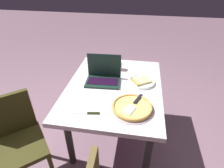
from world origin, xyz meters
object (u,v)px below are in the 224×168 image
object	(u,v)px
pizza_plate	(142,81)
chair_far	(16,138)
drink_cup	(119,65)
pizza_tray	(132,107)
laptop	(103,76)
dining_table	(114,94)
table_knife	(88,113)

from	to	relation	value
pizza_plate	chair_far	xyz separation A→B (m)	(0.63, -0.97, -0.25)
drink_cup	chair_far	xyz separation A→B (m)	(0.86, -0.73, -0.28)
pizza_tray	chair_far	size ratio (longest dim) A/B	0.41
laptop	pizza_tray	xyz separation A→B (m)	(0.37, 0.30, -0.04)
dining_table	drink_cup	distance (m)	0.35
table_knife	chair_far	bearing A→B (deg)	-77.25
dining_table	drink_cup	xyz separation A→B (m)	(-0.32, 0.00, 0.15)
chair_far	laptop	bearing A→B (deg)	134.89
dining_table	chair_far	distance (m)	0.91
pizza_tray	drink_cup	bearing A→B (deg)	-163.39
dining_table	table_knife	bearing A→B (deg)	-18.78
pizza_plate	table_knife	size ratio (longest dim) A/B	1.12
laptop	pizza_plate	distance (m)	0.37
drink_cup	pizza_tray	bearing A→B (deg)	16.61
dining_table	pizza_tray	distance (m)	0.37
laptop	table_knife	size ratio (longest dim) A/B	1.48
laptop	chair_far	xyz separation A→B (m)	(0.61, -0.61, -0.29)
laptop	chair_far	size ratio (longest dim) A/B	0.40
laptop	pizza_tray	size ratio (longest dim) A/B	0.97
drink_cup	chair_far	world-z (taller)	chair_far
pizza_plate	drink_cup	bearing A→B (deg)	-132.53
dining_table	pizza_plate	bearing A→B (deg)	110.62
drink_cup	laptop	bearing A→B (deg)	-25.12
table_knife	chair_far	world-z (taller)	chair_far
dining_table	pizza_plate	size ratio (longest dim) A/B	4.41
chair_far	table_knife	bearing A→B (deg)	102.75
table_knife	pizza_tray	bearing A→B (deg)	108.21
pizza_plate	pizza_tray	bearing A→B (deg)	-9.02
pizza_tray	chair_far	distance (m)	0.97
laptop	drink_cup	world-z (taller)	laptop
pizza_plate	dining_table	bearing A→B (deg)	-69.38
dining_table	pizza_tray	xyz separation A→B (m)	(0.30, 0.19, 0.12)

